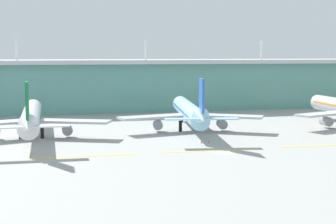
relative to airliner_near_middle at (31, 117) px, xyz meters
name	(u,v)px	position (x,y,z in m)	size (l,w,h in m)	color
ground_plane	(226,152)	(49.95, -37.14, -6.45)	(600.00, 600.00, 0.00)	#9E9E99
terminal_building	(143,84)	(49.95, 74.51, 5.28)	(288.00, 34.00, 32.07)	#5B9E93
airliner_near_middle	(31,117)	(0.00, 0.00, 0.00)	(48.79, 68.77, 18.90)	silver
airliner_center	(189,112)	(51.53, 3.11, 0.00)	(48.20, 65.13, 18.90)	#9ED1EA
taxiway_stripe_mid_west	(84,156)	(12.95, -34.09, -6.43)	(28.00, 0.70, 0.04)	yellow
taxiway_stripe_centre	(211,151)	(46.95, -34.09, -6.43)	(28.00, 0.70, 0.04)	yellow
taxiway_stripe_mid_east	(326,145)	(80.95, -34.09, -6.43)	(28.00, 0.70, 0.04)	yellow
safety_cone_left_wingtip	(208,142)	(50.18, -21.69, -6.10)	(0.56, 0.56, 0.70)	orange
safety_cone_nose_front	(202,142)	(48.00, -21.89, -6.10)	(0.56, 0.56, 0.70)	orange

